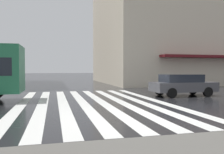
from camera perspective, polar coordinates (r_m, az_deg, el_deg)
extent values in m
plane|color=black|center=(8.76, 5.75, -9.52)|extent=(220.00, 220.00, 0.00)
cube|color=silver|center=(13.37, 10.24, -5.58)|extent=(13.00, 0.50, 0.01)
cube|color=silver|center=(12.99, 6.20, -5.78)|extent=(13.00, 0.50, 0.01)
cube|color=silver|center=(12.68, 1.93, -5.96)|extent=(13.00, 0.50, 0.01)
cube|color=silver|center=(12.45, -2.52, -6.11)|extent=(13.00, 0.50, 0.01)
cube|color=silver|center=(12.29, -7.12, -6.22)|extent=(13.00, 0.50, 0.01)
cube|color=silver|center=(12.21, -11.82, -6.30)|extent=(13.00, 0.50, 0.01)
cube|color=silver|center=(12.21, -16.54, -6.33)|extent=(13.00, 0.50, 0.01)
cube|color=silver|center=(12.30, -21.23, -6.33)|extent=(13.00, 0.50, 0.01)
cube|color=beige|center=(34.70, 18.02, 11.85)|extent=(16.82, 23.73, 15.63)
cube|color=#4C4C51|center=(15.88, 16.90, -2.27)|extent=(1.75, 4.10, 0.60)
cube|color=#232833|center=(15.77, 16.45, -0.29)|extent=(1.54, 2.46, 0.50)
cylinder|color=black|center=(17.26, 19.05, -2.96)|extent=(0.20, 0.62, 0.62)
cylinder|color=black|center=(15.91, 22.30, -3.40)|extent=(0.20, 0.62, 0.62)
cylinder|color=black|center=(16.03, 11.53, -3.26)|extent=(0.20, 0.62, 0.62)
cylinder|color=black|center=(14.57, 14.34, -3.79)|extent=(0.20, 0.62, 0.62)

